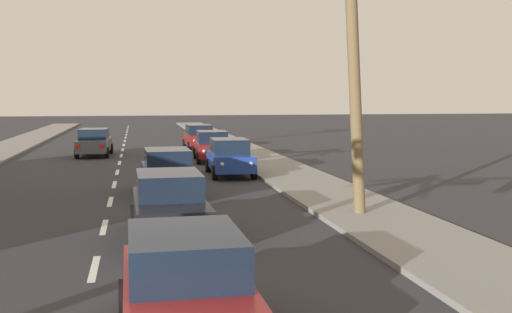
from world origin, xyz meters
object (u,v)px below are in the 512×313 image
object	(u,v)px
sedan_third_in_queue	(169,205)
sedan_fifth_in_queue	(168,172)
sedan_parked_nearest_kerb	(199,137)
palm_right_second	(351,1)
sedan_parked_far_kerb	(212,146)
sedan_parked_mid_kerb	(230,157)
sedan_oncoming_far	(94,142)
sedan_lead_at_stop_bar	(186,289)

from	to	relation	value
sedan_third_in_queue	sedan_fifth_in_queue	size ratio (longest dim) A/B	1.00
sedan_parked_nearest_kerb	palm_right_second	size ratio (longest dim) A/B	0.47
palm_right_second	sedan_third_in_queue	bearing A→B (deg)	-163.99
sedan_parked_far_kerb	palm_right_second	xyz separation A→B (m)	(2.01, -16.70, 5.52)
sedan_parked_mid_kerb	sedan_oncoming_far	bearing A→B (deg)	122.50
sedan_oncoming_far	sedan_lead_at_stop_bar	bearing A→B (deg)	-83.85
sedan_fifth_in_queue	sedan_parked_mid_kerb	xyz separation A→B (m)	(3.07, 4.94, 0.00)
sedan_fifth_in_queue	sedan_parked_mid_kerb	size ratio (longest dim) A/B	1.00
sedan_lead_at_stop_bar	sedan_third_in_queue	size ratio (longest dim) A/B	1.00
sedan_parked_nearest_kerb	sedan_parked_far_kerb	distance (m)	7.69
sedan_fifth_in_queue	palm_right_second	bearing A→B (deg)	-46.94
sedan_third_in_queue	palm_right_second	world-z (taller)	palm_right_second
sedan_oncoming_far	palm_right_second	xyz separation A→B (m)	(8.68, -20.87, 5.52)
sedan_parked_mid_kerb	sedan_parked_nearest_kerb	bearing A→B (deg)	89.82
sedan_third_in_queue	palm_right_second	distance (m)	7.86
sedan_fifth_in_queue	palm_right_second	size ratio (longest dim) A/B	0.47
sedan_parked_nearest_kerb	sedan_parked_mid_kerb	bearing A→B (deg)	-90.18
sedan_fifth_in_queue	palm_right_second	xyz separation A→B (m)	(5.06, -5.41, 5.52)
sedan_third_in_queue	sedan_parked_far_kerb	world-z (taller)	same
sedan_lead_at_stop_bar	sedan_parked_nearest_kerb	bearing A→B (deg)	83.79
sedan_lead_at_stop_bar	sedan_parked_far_kerb	size ratio (longest dim) A/B	0.99
sedan_oncoming_far	sedan_parked_mid_kerb	world-z (taller)	same
sedan_lead_at_stop_bar	sedan_fifth_in_queue	xyz separation A→B (m)	(0.46, 13.91, 0.00)
sedan_oncoming_far	sedan_parked_mid_kerb	distance (m)	12.46
sedan_parked_nearest_kerb	palm_right_second	world-z (taller)	palm_right_second
sedan_parked_mid_kerb	palm_right_second	distance (m)	11.90
sedan_third_in_queue	sedan_parked_nearest_kerb	distance (m)	26.15
sedan_fifth_in_queue	sedan_oncoming_far	bearing A→B (deg)	103.20
sedan_oncoming_far	sedan_parked_nearest_kerb	bearing A→B (deg)	27.57
sedan_parked_nearest_kerb	sedan_parked_mid_kerb	xyz separation A→B (m)	(-0.04, -14.03, 0.00)
sedan_lead_at_stop_bar	sedan_oncoming_far	distance (m)	29.54
sedan_oncoming_far	sedan_parked_far_kerb	xyz separation A→B (m)	(6.67, -4.17, 0.00)
sedan_oncoming_far	sedan_parked_mid_kerb	size ratio (longest dim) A/B	1.01
sedan_oncoming_far	sedan_fifth_in_queue	bearing A→B (deg)	-76.80
sedan_third_in_queue	palm_right_second	xyz separation A→B (m)	(5.38, 1.54, 5.52)
sedan_parked_mid_kerb	palm_right_second	xyz separation A→B (m)	(1.99, -10.36, 5.52)
sedan_parked_far_kerb	palm_right_second	distance (m)	17.70
sedan_lead_at_stop_bar	sedan_fifth_in_queue	distance (m)	13.92
sedan_parked_far_kerb	palm_right_second	world-z (taller)	palm_right_second
sedan_parked_mid_kerb	palm_right_second	world-z (taller)	palm_right_second
sedan_lead_at_stop_bar	sedan_parked_far_kerb	bearing A→B (deg)	82.08
sedan_parked_nearest_kerb	sedan_parked_far_kerb	bearing A→B (deg)	-90.51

